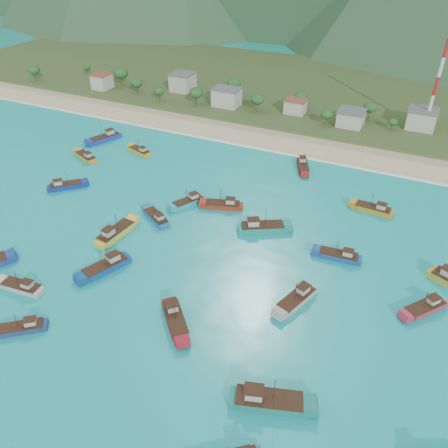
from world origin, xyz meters
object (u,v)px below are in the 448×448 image
at_px(radio_tower, 439,77).
at_px(boat_32, 373,209).
at_px(boat_18, 106,267).
at_px(boat_33, 297,299).
at_px(boat_14, 23,328).
at_px(boat_16, 86,157).
at_px(boat_3, 262,228).
at_px(boat_13, 267,401).
at_px(boat_10, 22,287).
at_px(boat_5, 156,218).
at_px(boat_25, 105,138).
at_px(boat_31, 65,186).
at_px(boat_17, 339,256).
at_px(boat_19, 115,233).
at_px(boat_29, 425,308).
at_px(boat_8, 189,202).
at_px(boat_2, 175,319).
at_px(boat_20, 303,166).
at_px(boat_12, 140,151).
at_px(boat_1, 223,205).

relative_size(radio_tower, boat_32, 3.73).
bearing_deg(boat_18, boat_33, -146.05).
xyz_separation_m(boat_14, boat_16, (-38.34, 64.66, 0.09)).
bearing_deg(boat_3, boat_32, 101.87).
bearing_deg(boat_13, boat_10, -110.81).
height_order(radio_tower, boat_14, radio_tower).
bearing_deg(boat_5, boat_16, 92.67).
bearing_deg(boat_18, boat_14, 103.44).
height_order(boat_14, boat_25, boat_25).
height_order(boat_3, boat_32, boat_3).
xyz_separation_m(boat_3, boat_31, (-60.94, -4.43, -0.21)).
distance_m(boat_18, boat_25, 73.77).
bearing_deg(boat_17, boat_19, 101.03).
bearing_deg(boat_29, boat_8, 25.25).
bearing_deg(boat_3, boat_2, -36.11).
distance_m(boat_2, boat_19, 33.80).
xyz_separation_m(radio_tower, boat_32, (-7.81, -63.20, -20.36)).
bearing_deg(boat_32, boat_33, 172.04).
xyz_separation_m(boat_17, boat_33, (-4.73, -18.12, 0.09)).
bearing_deg(boat_13, boat_20, 175.30).
relative_size(boat_16, boat_29, 1.07).
height_order(boat_18, boat_31, boat_18).
height_order(boat_13, boat_31, boat_13).
bearing_deg(boat_17, boat_31, 86.29).
height_order(radio_tower, boat_16, radio_tower).
xyz_separation_m(radio_tower, boat_13, (-13.66, -130.47, -20.13)).
xyz_separation_m(boat_2, boat_3, (4.31, 36.48, 0.11)).
bearing_deg(boat_2, boat_29, 165.12).
relative_size(boat_8, boat_12, 1.05).
distance_m(boat_3, boat_12, 60.05).
relative_size(boat_10, boat_33, 0.88).
relative_size(boat_10, boat_14, 1.13).
height_order(boat_17, boat_33, boat_33).
relative_size(boat_5, boat_31, 1.06).
distance_m(boat_20, boat_29, 64.62).
relative_size(boat_17, boat_33, 0.91).
bearing_deg(boat_2, boat_20, -136.53).
relative_size(boat_1, boat_33, 0.98).
relative_size(boat_3, boat_14, 1.40).
relative_size(boat_10, boat_12, 1.03).
relative_size(boat_2, boat_32, 0.98).
xyz_separation_m(boat_16, boat_19, (35.76, -31.64, 0.20)).
xyz_separation_m(boat_1, boat_12, (-40.94, 19.40, -0.15)).
bearing_deg(boat_12, boat_19, -134.83).
relative_size(boat_2, boat_13, 0.79).
bearing_deg(boat_14, boat_8, -45.20).
xyz_separation_m(boat_25, boat_33, (87.89, -49.57, -0.10)).
xyz_separation_m(boat_3, boat_33, (15.97, -20.87, -0.14)).
xyz_separation_m(boat_10, boat_18, (12.36, 13.07, 0.19)).
relative_size(boat_2, boat_29, 1.08).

